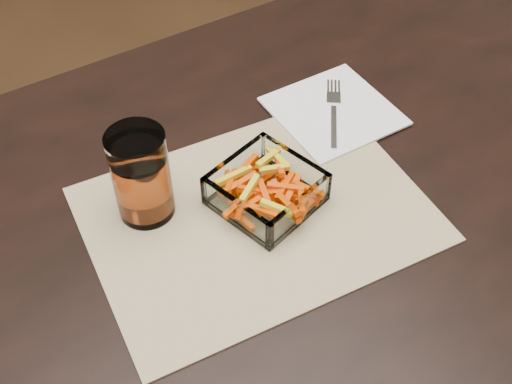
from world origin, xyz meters
TOP-DOWN VIEW (x-y plane):
  - dining_table at (0.00, 0.00)m, footprint 1.60×0.90m
  - placemat at (-0.08, 0.01)m, footprint 0.48×0.37m
  - glass_bowl at (-0.06, 0.02)m, footprint 0.15×0.15m
  - tumbler at (-0.20, 0.09)m, footprint 0.08×0.08m
  - napkin at (0.13, 0.12)m, footprint 0.18×0.18m
  - fork at (0.13, 0.12)m, footprint 0.11×0.14m

SIDE VIEW (x-z plane):
  - dining_table at x=0.00m, z-range 0.29..1.04m
  - placemat at x=-0.08m, z-range 0.75..0.75m
  - napkin at x=0.13m, z-range 0.75..0.76m
  - fork at x=0.13m, z-range 0.76..0.76m
  - glass_bowl at x=-0.06m, z-range 0.75..0.80m
  - tumbler at x=-0.20m, z-range 0.75..0.88m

